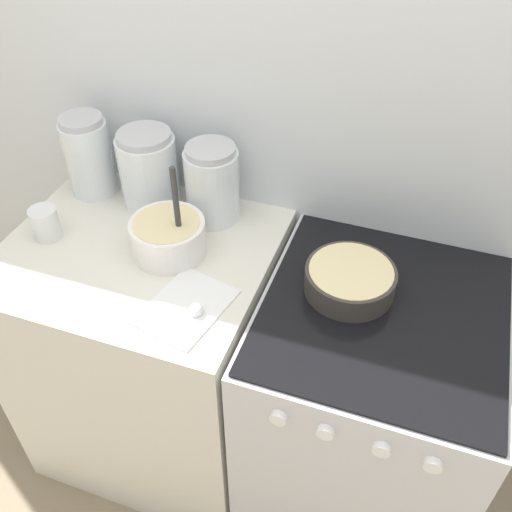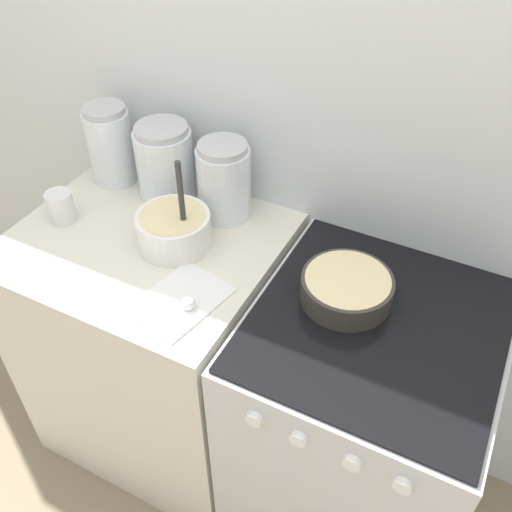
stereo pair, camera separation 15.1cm
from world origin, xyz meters
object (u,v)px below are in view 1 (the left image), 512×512
object	(u,v)px
storage_jar_right	(212,188)
tin_can	(45,223)
stove	(362,414)
storage_jar_middle	(149,174)
baking_pan	(350,279)
storage_jar_left	(89,160)
mixing_bowl	(168,235)

from	to	relation	value
storage_jar_right	tin_can	distance (m)	0.49
stove	storage_jar_middle	xyz separation A→B (m)	(-0.76, 0.22, 0.57)
stove	tin_can	world-z (taller)	tin_can
baking_pan	storage_jar_left	xyz separation A→B (m)	(-0.86, 0.18, 0.07)
stove	storage_jar_left	world-z (taller)	storage_jar_left
mixing_bowl	baking_pan	world-z (taller)	mixing_bowl
stove	storage_jar_right	distance (m)	0.82
stove	mixing_bowl	size ratio (longest dim) A/B	3.25
baking_pan	storage_jar_middle	world-z (taller)	storage_jar_middle
stove	mixing_bowl	xyz separation A→B (m)	(-0.61, 0.02, 0.52)
storage_jar_middle	baking_pan	bearing A→B (deg)	-15.11
mixing_bowl	stove	bearing A→B (deg)	-2.31
mixing_bowl	storage_jar_left	size ratio (longest dim) A/B	1.12
stove	baking_pan	xyz separation A→B (m)	(-0.10, 0.04, 0.50)
tin_can	storage_jar_right	bearing A→B (deg)	31.20
mixing_bowl	storage_jar_middle	size ratio (longest dim) A/B	1.18
storage_jar_right	tin_can	xyz separation A→B (m)	(-0.41, -0.25, -0.05)
storage_jar_left	stove	bearing A→B (deg)	-12.79
storage_jar_left	mixing_bowl	bearing A→B (deg)	-28.57
storage_jar_middle	tin_can	distance (m)	0.33
mixing_bowl	storage_jar_middle	bearing A→B (deg)	128.08
mixing_bowl	storage_jar_left	bearing A→B (deg)	151.43
stove	storage_jar_middle	bearing A→B (deg)	163.92
storage_jar_left	storage_jar_right	world-z (taller)	storage_jar_left
mixing_bowl	tin_can	world-z (taller)	mixing_bowl
stove	storage_jar_middle	world-z (taller)	storage_jar_middle
storage_jar_right	stove	bearing A→B (deg)	-21.54
storage_jar_left	storage_jar_right	xyz separation A→B (m)	(0.41, 0.00, -0.01)
stove	storage_jar_right	size ratio (longest dim) A/B	3.90
storage_jar_left	storage_jar_middle	world-z (taller)	storage_jar_left
baking_pan	storage_jar_left	distance (m)	0.88
mixing_bowl	storage_jar_middle	world-z (taller)	mixing_bowl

